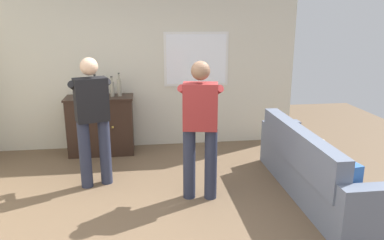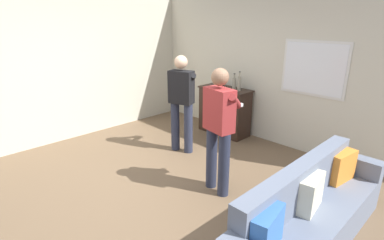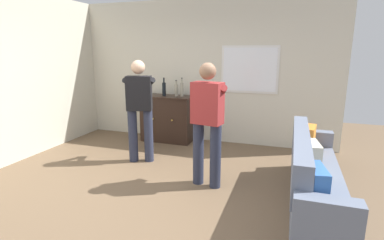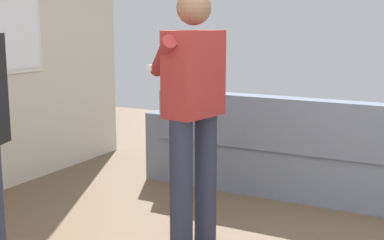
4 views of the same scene
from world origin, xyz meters
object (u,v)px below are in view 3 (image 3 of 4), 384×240
Objects in this scene: bottle_liquor_amber at (164,89)px; person_standing_right at (208,119)px; sideboard_cabinet at (167,118)px; couch at (312,178)px; bottle_spirits_clear at (182,89)px; bottle_wine_green at (176,90)px; person_standing_left at (140,106)px.

person_standing_right reaches higher than bottle_liquor_amber.
person_standing_right is (1.34, -1.74, 0.47)m from sideboard_cabinet.
bottle_spirits_clear is at bearing 141.61° from couch.
couch is 2.30× the size of sideboard_cabinet.
sideboard_cabinet reaches higher than couch.
couch is at bearing -5.07° from person_standing_right.
person_standing_right is at bearing -56.95° from bottle_wine_green.
bottle_wine_green is 0.88× the size of bottle_liquor_amber.
bottle_wine_green is 1.23m from person_standing_left.
bottle_wine_green is at bearing 2.17° from sideboard_cabinet.
couch is 3.11m from bottle_spirits_clear.
bottle_spirits_clear is 0.22× the size of person_standing_right.
bottle_liquor_amber is 1.19m from person_standing_left.
bottle_wine_green is at bearing 123.05° from person_standing_right.
person_standing_right is (-1.35, 0.12, 0.60)m from couch.
couch is 3.19m from bottle_wine_green.
bottle_liquor_amber is (-0.04, -0.02, 0.61)m from sideboard_cabinet.
couch is 1.45× the size of person_standing_right.
bottle_wine_green is at bearing -175.60° from bottle_spirits_clear.
bottle_liquor_amber reaches higher than bottle_wine_green.
couch is 6.59× the size of bottle_spirits_clear.
person_standing_right is at bearing -52.33° from sideboard_cabinet.
sideboard_cabinet is 3.32× the size of bottle_wine_green.
person_standing_right reaches higher than sideboard_cabinet.
bottle_liquor_amber is 0.22× the size of person_standing_right.
person_standing_left and person_standing_right have the same top height.
sideboard_cabinet is at bearing 145.33° from couch.
person_standing_right is at bearing 174.93° from couch.
bottle_spirits_clear is at bearing 6.27° from bottle_liquor_amber.
person_standing_left is at bearing -88.01° from sideboard_cabinet.
person_standing_left is at bearing 157.52° from person_standing_right.
sideboard_cabinet is at bearing 27.73° from bottle_liquor_amber.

